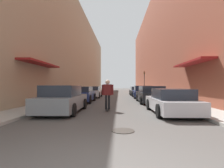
% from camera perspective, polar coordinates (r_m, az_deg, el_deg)
% --- Properties ---
extents(ground, '(118.05, 118.05, 0.00)m').
position_cam_1_polar(ground, '(24.04, 1.67, -3.72)').
color(ground, '#4C4947').
extents(curb_strip_left, '(1.80, 53.66, 0.12)m').
position_cam_1_polar(curb_strip_left, '(29.81, -7.24, -2.95)').
color(curb_strip_left, '#A3A099').
rests_on(curb_strip_left, ground).
extents(curb_strip_right, '(1.80, 53.66, 0.12)m').
position_cam_1_polar(curb_strip_right, '(29.72, 10.85, -2.95)').
color(curb_strip_right, '#A3A099').
rests_on(curb_strip_right, ground).
extents(building_row_left, '(4.90, 53.66, 13.67)m').
position_cam_1_polar(building_row_left, '(30.87, -12.63, 9.78)').
color(building_row_left, tan).
rests_on(building_row_left, ground).
extents(building_row_right, '(4.90, 53.66, 15.81)m').
position_cam_1_polar(building_row_right, '(30.94, 16.27, 11.77)').
color(building_row_right, brown).
rests_on(building_row_right, ground).
extents(parked_car_left_0, '(1.92, 4.09, 1.40)m').
position_cam_1_polar(parked_car_left_0, '(9.38, -15.81, -4.94)').
color(parked_car_left_0, gray).
rests_on(parked_car_left_0, ground).
extents(parked_car_left_1, '(1.95, 4.05, 1.29)m').
position_cam_1_polar(parked_car_left_1, '(14.74, -9.89, -3.37)').
color(parked_car_left_1, navy).
rests_on(parked_car_left_1, ground).
extents(parked_car_left_2, '(2.08, 4.41, 1.26)m').
position_cam_1_polar(parked_car_left_2, '(20.14, -6.55, -2.59)').
color(parked_car_left_2, silver).
rests_on(parked_car_left_2, ground).
extents(parked_car_right_0, '(1.91, 4.23, 1.23)m').
position_cam_1_polar(parked_car_right_0, '(9.16, 18.64, -5.48)').
color(parked_car_right_0, '#B7B7BC').
rests_on(parked_car_right_0, ground).
extents(parked_car_right_1, '(2.04, 4.57, 1.34)m').
position_cam_1_polar(parked_car_right_1, '(14.34, 12.53, -3.42)').
color(parked_car_right_1, black).
rests_on(parked_car_right_1, ground).
extents(parked_car_right_2, '(2.07, 4.11, 1.35)m').
position_cam_1_polar(parked_car_right_2, '(19.45, 9.86, -2.60)').
color(parked_car_right_2, navy).
rests_on(parked_car_right_2, ground).
extents(parked_car_right_3, '(1.97, 4.11, 1.20)m').
position_cam_1_polar(parked_car_right_3, '(24.25, 8.19, -2.28)').
color(parked_car_right_3, gray).
rests_on(parked_car_right_3, ground).
extents(skateboarder, '(0.65, 0.78, 1.70)m').
position_cam_1_polar(skateboarder, '(9.67, -1.47, -2.52)').
color(skateboarder, black).
rests_on(skateboarder, ground).
extents(manhole_cover, '(0.70, 0.70, 0.02)m').
position_cam_1_polar(manhole_cover, '(5.56, 3.63, -14.97)').
color(manhole_cover, '#332D28').
rests_on(manhole_cover, ground).
extents(traffic_light, '(0.16, 0.22, 3.41)m').
position_cam_1_polar(traffic_light, '(27.73, 10.49, 1.35)').
color(traffic_light, '#2D2D2D').
rests_on(traffic_light, curb_strip_right).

